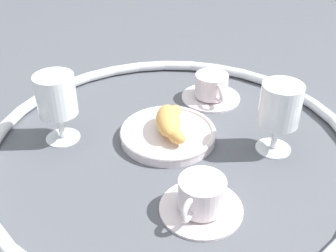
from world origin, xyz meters
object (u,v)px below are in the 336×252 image
Objects in this scene: coffee_cup_near at (211,89)px; juice_glass_left at (56,98)px; coffee_cup_far at (201,198)px; croissant_large at (170,121)px; juice_glass_right at (280,108)px; pastry_plate at (168,134)px.

juice_glass_left reaches higher than coffee_cup_near.
juice_glass_left reaches higher than coffee_cup_far.
juice_glass_left is (-0.10, -0.32, 0.07)m from coffee_cup_far.
croissant_large is at bearing -146.33° from coffee_cup_far.
croissant_large is at bearing -80.11° from juice_glass_right.
coffee_cup_far is 0.97× the size of juice_glass_right.
coffee_cup_near is 1.00× the size of coffee_cup_far.
juice_glass_right reaches higher than coffee_cup_near.
juice_glass_right is at bearing 104.85° from juice_glass_left.
juice_glass_left is at bearing -70.43° from croissant_large.
coffee_cup_far is at bearing -22.64° from juice_glass_right.
coffee_cup_near is 0.36m from coffee_cup_far.
juice_glass_right reaches higher than coffee_cup_far.
juice_glass_left reaches higher than croissant_large.
juice_glass_right is (-0.04, 0.20, 0.08)m from pastry_plate.
pastry_plate is at bearing -67.17° from croissant_large.
pastry_plate is at bearing 109.52° from juice_glass_left.
pastry_plate is 1.41× the size of coffee_cup_far.
croissant_large is 0.22m from juice_glass_left.
croissant_large is 0.90× the size of juice_glass_left.
pastry_plate is 1.52× the size of croissant_large.
coffee_cup_far is (0.36, 0.08, 0.00)m from coffee_cup_near.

